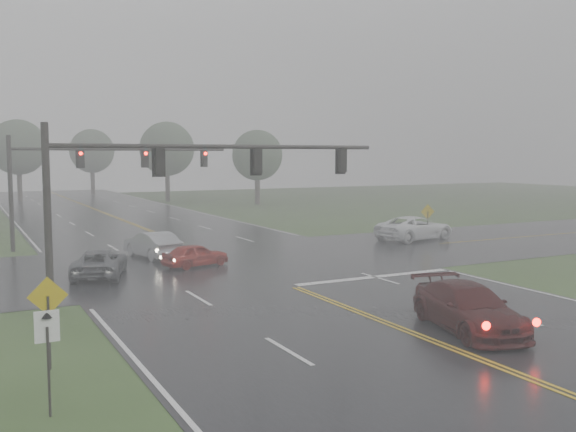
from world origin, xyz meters
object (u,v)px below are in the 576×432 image
sedan_silver (153,258)px  car_grey (100,277)px  sedan_red (196,267)px  signal_gantry_near (166,178)px  pickup_white (415,240)px  signal_gantry_far (85,169)px  sedan_maroon (468,331)px

sedan_silver → car_grey: size_ratio=0.96×
sedan_red → signal_gantry_near: size_ratio=0.26×
sedan_silver → car_grey: (-3.79, -4.46, 0.00)m
car_grey → pickup_white: size_ratio=0.81×
sedan_silver → signal_gantry_near: (-2.50, -11.27, 4.95)m
sedan_silver → car_grey: bearing=38.5°
sedan_red → signal_gantry_near: bearing=139.1°
signal_gantry_near → signal_gantry_far: signal_gantry_far is taller
sedan_silver → signal_gantry_near: bearing=66.4°
sedan_maroon → signal_gantry_far: signal_gantry_far is taller
pickup_white → signal_gantry_near: bearing=107.2°
sedan_maroon → car_grey: size_ratio=1.12×
pickup_white → signal_gantry_far: (-20.63, 6.97, 4.97)m
sedan_silver → pickup_white: size_ratio=0.77×
sedan_maroon → sedan_red: size_ratio=1.48×
pickup_white → signal_gantry_far: size_ratio=0.42×
car_grey → sedan_red: bearing=-154.8°
sedan_maroon → signal_gantry_near: signal_gantry_near is taller
sedan_maroon → sedan_silver: (-5.16, 19.82, 0.00)m
sedan_red → pickup_white: bearing=-93.4°
sedan_silver → signal_gantry_near: 12.56m
sedan_red → signal_gantry_near: signal_gantry_near is taller
sedan_maroon → signal_gantry_far: size_ratio=0.38×
sedan_red → pickup_white: size_ratio=0.61×
pickup_white → signal_gantry_near: 23.67m
signal_gantry_far → signal_gantry_near: bearing=-89.9°
car_grey → pickup_white: pickup_white is taller
sedan_maroon → car_grey: 17.78m
car_grey → signal_gantry_far: bearing=-77.4°
sedan_red → car_grey: (-4.99, -0.50, 0.00)m
sedan_red → pickup_white: (16.92, 3.22, 0.00)m
signal_gantry_near → sedan_red: bearing=63.3°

